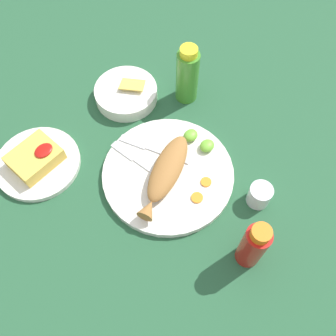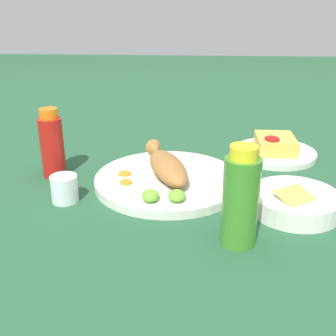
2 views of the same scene
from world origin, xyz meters
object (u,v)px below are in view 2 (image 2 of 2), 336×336
fork_near (203,172)px  hot_sauce_bottle_red (52,145)px  fork_far (205,181)px  hot_sauce_bottle_green (241,199)px  salt_cup (65,190)px  side_plate_fries (274,153)px  main_plate (168,180)px  fried_fish (167,165)px  guacamole_bowl (295,201)px

fork_near → hot_sauce_bottle_red: 0.34m
fork_far → hot_sauce_bottle_green: (0.20, 0.05, 0.06)m
salt_cup → hot_sauce_bottle_green: bearing=68.6°
fork_far → side_plate_fries: size_ratio=0.87×
hot_sauce_bottle_red → fork_near: bearing=88.9°
salt_cup → main_plate: bearing=114.6°
fried_fish → hot_sauce_bottle_red: bearing=-114.1°
salt_cup → fried_fish: bearing=117.6°
hot_sauce_bottle_green → salt_cup: size_ratio=3.16×
fork_near → hot_sauce_bottle_red: hot_sauce_bottle_red is taller
fried_fish → guacamole_bowl: (0.12, 0.25, -0.02)m
hot_sauce_bottle_red → salt_cup: (0.12, 0.06, -0.05)m
main_plate → hot_sauce_bottle_red: 0.27m
main_plate → fork_near: (-0.03, 0.08, 0.01)m
main_plate → fork_far: fork_far is taller
fried_fish → fork_far: 0.09m
main_plate → fork_far: (0.02, 0.08, 0.01)m
fried_fish → salt_cup: bearing=-81.5°
hot_sauce_bottle_green → salt_cup: (-0.13, -0.33, -0.06)m
fork_near → hot_sauce_bottle_green: hot_sauce_bottle_green is taller
fried_fish → salt_cup: (0.10, -0.19, -0.02)m
main_plate → guacamole_bowl: bearing=66.7°
side_plate_fries → salt_cup: bearing=-58.6°
side_plate_fries → fork_near: bearing=-48.5°
hot_sauce_bottle_green → salt_cup: 0.36m
salt_cup → side_plate_fries: salt_cup is taller
main_plate → fried_fish: fried_fish is taller
fork_far → side_plate_fries: 0.27m
side_plate_fries → guacamole_bowl: size_ratio=1.23×
fork_far → hot_sauce_bottle_green: bearing=-94.1°
hot_sauce_bottle_red → salt_cup: bearing=25.7°
main_plate → fork_near: fork_near is taller
fork_near → guacamole_bowl: 0.21m
main_plate → hot_sauce_bottle_red: size_ratio=2.04×
hot_sauce_bottle_green → fork_far: bearing=-165.9°
hot_sauce_bottle_green → side_plate_fries: size_ratio=0.82×
side_plate_fries → main_plate: bearing=-53.9°
fork_near → hot_sauce_bottle_red: size_ratio=1.20×
main_plate → salt_cup: (0.09, -0.20, 0.01)m
hot_sauce_bottle_red → hot_sauce_bottle_green: bearing=56.9°
hot_sauce_bottle_green → hot_sauce_bottle_red: bearing=-123.1°
fried_fish → salt_cup: size_ratio=4.34×
hot_sauce_bottle_green → guacamole_bowl: hot_sauce_bottle_green is taller
fried_fish → guacamole_bowl: 0.28m
main_plate → salt_cup: bearing=-65.4°
fried_fish → fork_near: 0.08m
fork_far → fried_fish: bearing=141.6°
fork_near → fried_fish: bearing=-171.6°
fork_near → main_plate: bearing=-163.4°
main_plate → guacamole_bowl: 0.27m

